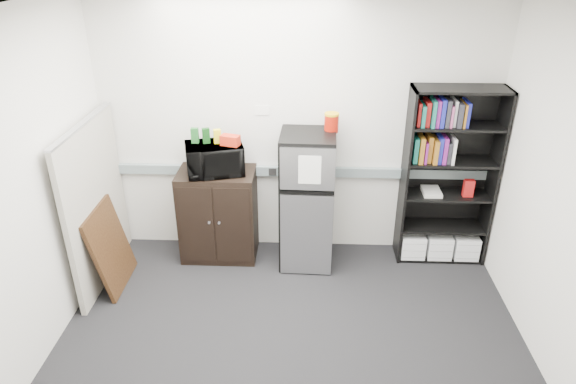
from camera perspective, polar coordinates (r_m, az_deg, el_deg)
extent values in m
plane|color=black|center=(4.44, 0.24, -17.81)|extent=(4.00, 4.00, 0.00)
cube|color=silver|center=(5.22, 1.00, 6.95)|extent=(4.00, 0.02, 2.70)
cube|color=silver|center=(4.20, -28.18, -1.55)|extent=(0.02, 3.50, 2.70)
cube|color=white|center=(3.20, 0.33, 19.29)|extent=(4.00, 3.50, 0.02)
cube|color=gray|center=(5.37, 0.95, 2.31)|extent=(3.92, 0.05, 0.10)
cube|color=white|center=(5.17, -2.91, 9.06)|extent=(0.14, 0.00, 0.10)
cube|color=black|center=(5.30, 12.81, 1.59)|extent=(0.02, 0.34, 1.85)
cube|color=black|center=(5.53, 21.76, 1.35)|extent=(0.02, 0.34, 1.85)
cube|color=black|center=(5.54, 17.00, 2.18)|extent=(0.90, 0.02, 1.85)
cube|color=black|center=(5.10, 18.77, 10.79)|extent=(0.90, 0.34, 0.02)
cube|color=black|center=(5.82, 16.18, -6.61)|extent=(0.85, 0.32, 0.03)
cube|color=black|center=(5.64, 16.62, -3.63)|extent=(0.85, 0.32, 0.03)
cube|color=black|center=(5.47, 17.12, -0.28)|extent=(0.85, 0.32, 0.02)
cube|color=black|center=(5.32, 17.64, 3.27)|extent=(0.85, 0.32, 0.02)
cube|color=black|center=(5.20, 18.20, 7.02)|extent=(0.85, 0.32, 0.02)
cube|color=white|center=(5.68, 13.57, -5.53)|extent=(0.25, 0.30, 0.25)
cube|color=white|center=(5.74, 16.32, -5.52)|extent=(0.25, 0.30, 0.25)
cube|color=white|center=(5.82, 19.01, -5.50)|extent=(0.25, 0.30, 0.25)
cube|color=gray|center=(5.24, -20.52, -1.35)|extent=(0.05, 1.30, 1.60)
cube|color=#B2B2B7|center=(4.94, -22.01, 6.99)|extent=(0.06, 1.30, 0.02)
cube|color=black|center=(5.44, -7.71, -2.46)|extent=(0.78, 0.49, 0.97)
cube|color=black|center=(5.26, -10.16, -3.72)|extent=(0.36, 0.01, 0.86)
cube|color=black|center=(5.20, -6.11, -3.85)|extent=(0.36, 0.01, 0.86)
cylinder|color=#B2B2B7|center=(5.20, -8.75, -3.39)|extent=(0.02, 0.02, 0.02)
cylinder|color=#B2B2B7|center=(5.18, -7.67, -3.42)|extent=(0.02, 0.02, 0.02)
imported|color=black|center=(5.14, -8.17, 3.68)|extent=(0.63, 0.51, 0.31)
cube|color=#18561F|center=(5.13, -10.31, 6.20)|extent=(0.07, 0.05, 0.15)
cube|color=#0C370F|center=(5.10, -9.09, 6.20)|extent=(0.08, 0.07, 0.15)
cube|color=yellow|center=(5.09, -7.86, 6.15)|extent=(0.08, 0.07, 0.14)
cube|color=red|center=(5.02, -6.43, 5.74)|extent=(0.20, 0.15, 0.10)
cube|color=black|center=(5.19, 2.12, -1.03)|extent=(0.55, 0.55, 1.40)
cube|color=#A9A9AE|center=(4.73, 2.18, 2.53)|extent=(0.51, 0.04, 0.42)
cube|color=#A9A9AE|center=(5.07, 2.04, -4.88)|extent=(0.51, 0.04, 0.90)
cube|color=black|center=(4.82, 2.13, -0.12)|extent=(0.51, 0.02, 0.03)
cube|color=white|center=(4.72, 2.42, 2.45)|extent=(0.21, 0.01, 0.28)
cube|color=black|center=(4.90, 2.25, 6.36)|extent=(0.55, 0.55, 0.02)
cylinder|color=#9C1407|center=(4.99, 4.86, 7.80)|extent=(0.14, 0.14, 0.17)
cylinder|color=gold|center=(4.96, 4.90, 8.84)|extent=(0.14, 0.14, 0.02)
cube|color=black|center=(5.25, -19.13, -5.81)|extent=(0.22, 0.66, 0.83)
cube|color=beige|center=(5.24, -18.92, -5.82)|extent=(0.16, 0.56, 0.70)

